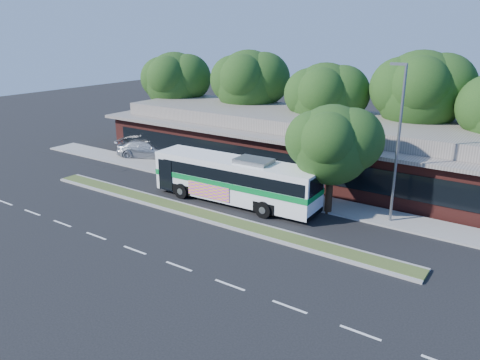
{
  "coord_description": "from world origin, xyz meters",
  "views": [
    {
      "loc": [
        16.69,
        -19.73,
        10.85
      ],
      "look_at": [
        1.34,
        2.54,
        2.0
      ],
      "focal_mm": 35.0,
      "sensor_mm": 36.0,
      "label": 1
    }
  ],
  "objects_px": {
    "transit_bus": "(235,177)",
    "sedan": "(148,149)",
    "sidewalk_tree": "(338,143)",
    "lamp_post": "(398,140)"
  },
  "relations": [
    {
      "from": "sidewalk_tree",
      "to": "lamp_post",
      "type": "bearing_deg",
      "value": 10.31
    },
    {
      "from": "lamp_post",
      "to": "sedan",
      "type": "relative_size",
      "value": 1.66
    },
    {
      "from": "lamp_post",
      "to": "sedan",
      "type": "bearing_deg",
      "value": 174.13
    },
    {
      "from": "lamp_post",
      "to": "sidewalk_tree",
      "type": "xyz_separation_m",
      "value": [
        -3.22,
        -0.59,
        -0.5
      ]
    },
    {
      "from": "lamp_post",
      "to": "transit_bus",
      "type": "bearing_deg",
      "value": -164.66
    },
    {
      "from": "transit_bus",
      "to": "lamp_post",
      "type": "bearing_deg",
      "value": 13.11
    },
    {
      "from": "transit_bus",
      "to": "sidewalk_tree",
      "type": "relative_size",
      "value": 1.71
    },
    {
      "from": "transit_bus",
      "to": "sedan",
      "type": "height_order",
      "value": "transit_bus"
    },
    {
      "from": "sedan",
      "to": "lamp_post",
      "type": "bearing_deg",
      "value": -118.56
    },
    {
      "from": "sedan",
      "to": "sidewalk_tree",
      "type": "relative_size",
      "value": 0.82
    }
  ]
}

